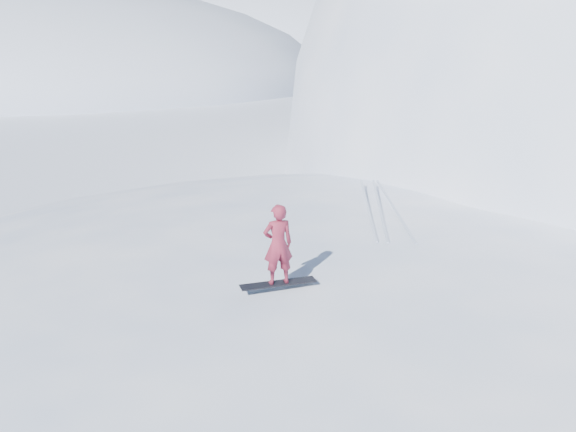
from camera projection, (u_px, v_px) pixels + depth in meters
name	position (u px, v px, depth m)	size (l,w,h in m)	color
ground	(439.00, 404.00, 12.88)	(400.00, 400.00, 0.00)	white
near_ridge	(478.00, 338.00, 15.50)	(36.00, 28.00, 4.80)	white
far_ridge_c	(211.00, 57.00, 123.33)	(140.00, 90.00, 36.00)	white
wind_bumps	(412.00, 350.00, 14.97)	(16.00, 14.40, 1.00)	white
snowboard	(278.00, 283.00, 12.64)	(1.53, 0.28, 0.03)	black
snowboarder	(278.00, 244.00, 12.40)	(0.59, 0.39, 1.61)	maroon
board_tracks	(380.00, 206.00, 17.77)	(1.86, 5.96, 0.04)	silver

